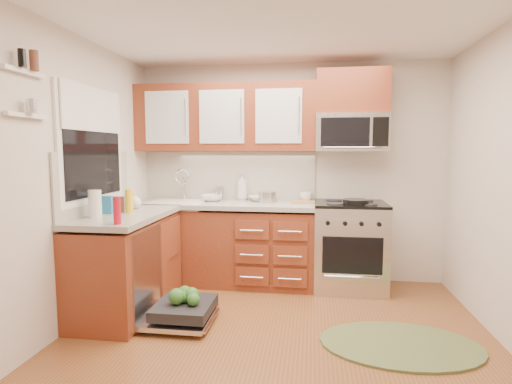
# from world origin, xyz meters

# --- Properties ---
(floor) EXTENTS (3.50, 3.50, 0.00)m
(floor) POSITION_xyz_m (0.00, 0.00, 0.00)
(floor) COLOR brown
(floor) RESTS_ON ground
(ceiling) EXTENTS (3.50, 3.50, 0.00)m
(ceiling) POSITION_xyz_m (0.00, 0.00, 2.50)
(ceiling) COLOR white
(ceiling) RESTS_ON ground
(wall_back) EXTENTS (3.50, 0.04, 2.50)m
(wall_back) POSITION_xyz_m (0.00, 1.75, 1.25)
(wall_back) COLOR beige
(wall_back) RESTS_ON ground
(wall_front) EXTENTS (3.50, 0.04, 2.50)m
(wall_front) POSITION_xyz_m (0.00, -1.75, 1.25)
(wall_front) COLOR beige
(wall_front) RESTS_ON ground
(wall_left) EXTENTS (0.04, 3.50, 2.50)m
(wall_left) POSITION_xyz_m (-1.75, 0.00, 1.25)
(wall_left) COLOR beige
(wall_left) RESTS_ON ground
(base_cabinet_back) EXTENTS (2.05, 0.60, 0.85)m
(base_cabinet_back) POSITION_xyz_m (-0.73, 1.45, 0.42)
(base_cabinet_back) COLOR #5B2A14
(base_cabinet_back) RESTS_ON ground
(base_cabinet_left) EXTENTS (0.60, 1.25, 0.85)m
(base_cabinet_left) POSITION_xyz_m (-1.45, 0.52, 0.42)
(base_cabinet_left) COLOR #5B2A14
(base_cabinet_left) RESTS_ON ground
(countertop_back) EXTENTS (2.07, 0.64, 0.05)m
(countertop_back) POSITION_xyz_m (-0.72, 1.44, 0.90)
(countertop_back) COLOR #A09D92
(countertop_back) RESTS_ON base_cabinet_back
(countertop_left) EXTENTS (0.64, 1.27, 0.05)m
(countertop_left) POSITION_xyz_m (-1.44, 0.53, 0.90)
(countertop_left) COLOR #A09D92
(countertop_left) RESTS_ON base_cabinet_left
(backsplash_back) EXTENTS (2.05, 0.02, 0.57)m
(backsplash_back) POSITION_xyz_m (-0.73, 1.74, 1.21)
(backsplash_back) COLOR #B1AE9F
(backsplash_back) RESTS_ON ground
(backsplash_left) EXTENTS (0.02, 1.25, 0.57)m
(backsplash_left) POSITION_xyz_m (-1.74, 0.52, 1.21)
(backsplash_left) COLOR #B1AE9F
(backsplash_left) RESTS_ON ground
(upper_cabinets) EXTENTS (2.05, 0.35, 0.75)m
(upper_cabinets) POSITION_xyz_m (-0.73, 1.57, 1.88)
(upper_cabinets) COLOR #5B2A14
(upper_cabinets) RESTS_ON ground
(cabinet_over_mw) EXTENTS (0.76, 0.35, 0.47)m
(cabinet_over_mw) POSITION_xyz_m (0.68, 1.57, 2.13)
(cabinet_over_mw) COLOR #5B2A14
(cabinet_over_mw) RESTS_ON ground
(range) EXTENTS (0.76, 0.64, 0.95)m
(range) POSITION_xyz_m (0.68, 1.43, 0.47)
(range) COLOR silver
(range) RESTS_ON ground
(microwave) EXTENTS (0.76, 0.38, 0.40)m
(microwave) POSITION_xyz_m (0.68, 1.55, 1.70)
(microwave) COLOR silver
(microwave) RESTS_ON ground
(sink) EXTENTS (0.62, 0.50, 0.26)m
(sink) POSITION_xyz_m (-1.25, 1.42, 0.80)
(sink) COLOR white
(sink) RESTS_ON ground
(dishwasher) EXTENTS (0.70, 0.60, 0.20)m
(dishwasher) POSITION_xyz_m (-0.86, 0.30, 0.10)
(dishwasher) COLOR silver
(dishwasher) RESTS_ON ground
(window) EXTENTS (0.03, 1.05, 1.05)m
(window) POSITION_xyz_m (-1.74, 0.50, 1.55)
(window) COLOR white
(window) RESTS_ON ground
(window_blind) EXTENTS (0.02, 0.96, 0.40)m
(window_blind) POSITION_xyz_m (-1.71, 0.50, 1.88)
(window_blind) COLOR white
(window_blind) RESTS_ON ground
(shelf_upper) EXTENTS (0.04, 0.40, 0.03)m
(shelf_upper) POSITION_xyz_m (-1.72, -0.35, 2.05)
(shelf_upper) COLOR white
(shelf_upper) RESTS_ON ground
(shelf_lower) EXTENTS (0.04, 0.40, 0.03)m
(shelf_lower) POSITION_xyz_m (-1.72, -0.35, 1.75)
(shelf_lower) COLOR white
(shelf_lower) RESTS_ON ground
(rug) EXTENTS (1.32, 0.94, 0.02)m
(rug) POSITION_xyz_m (0.96, 0.14, 0.01)
(rug) COLOR #59673B
(rug) RESTS_ON ground
(skillet) EXTENTS (0.32, 0.32, 0.05)m
(skillet) POSITION_xyz_m (0.72, 1.31, 0.97)
(skillet) COLOR black
(skillet) RESTS_ON range
(stock_pot) EXTENTS (0.24, 0.24, 0.12)m
(stock_pot) POSITION_xyz_m (-0.23, 1.51, 0.99)
(stock_pot) COLOR silver
(stock_pot) RESTS_ON countertop_back
(cutting_board) EXTENTS (0.28, 0.19, 0.02)m
(cutting_board) POSITION_xyz_m (0.18, 1.53, 0.93)
(cutting_board) COLOR tan
(cutting_board) RESTS_ON countertop_back
(canister) EXTENTS (0.10, 0.10, 0.16)m
(canister) POSITION_xyz_m (-0.82, 1.65, 1.01)
(canister) COLOR silver
(canister) RESTS_ON countertop_back
(paper_towel_roll) EXTENTS (0.14, 0.14, 0.24)m
(paper_towel_roll) POSITION_xyz_m (-1.60, 0.27, 1.05)
(paper_towel_roll) COLOR white
(paper_towel_roll) RESTS_ON countertop_left
(mustard_bottle) EXTENTS (0.08, 0.08, 0.22)m
(mustard_bottle) POSITION_xyz_m (-1.43, 0.58, 1.04)
(mustard_bottle) COLOR yellow
(mustard_bottle) RESTS_ON countertop_left
(red_bottle) EXTENTS (0.06, 0.06, 0.22)m
(red_bottle) POSITION_xyz_m (-1.26, 0.00, 1.03)
(red_bottle) COLOR red
(red_bottle) RESTS_ON countertop_left
(wooden_box) EXTENTS (0.17, 0.14, 0.15)m
(wooden_box) POSITION_xyz_m (-1.58, 0.57, 1.00)
(wooden_box) COLOR brown
(wooden_box) RESTS_ON countertop_left
(blue_carton) EXTENTS (0.11, 0.07, 0.16)m
(blue_carton) POSITION_xyz_m (-1.60, 0.50, 1.01)
(blue_carton) COLOR #2A87C4
(blue_carton) RESTS_ON countertop_left
(bowl_a) EXTENTS (0.32, 0.32, 0.06)m
(bowl_a) POSITION_xyz_m (-0.33, 1.60, 0.96)
(bowl_a) COLOR #999999
(bowl_a) RESTS_ON countertop_back
(bowl_b) EXTENTS (0.27, 0.27, 0.08)m
(bowl_b) POSITION_xyz_m (-0.88, 1.52, 0.96)
(bowl_b) COLOR #999999
(bowl_b) RESTS_ON countertop_back
(cup) EXTENTS (0.18, 0.18, 0.11)m
(cup) POSITION_xyz_m (0.20, 1.65, 0.98)
(cup) COLOR #999999
(cup) RESTS_ON countertop_back
(soap_bottle_a) EXTENTS (0.13, 0.13, 0.32)m
(soap_bottle_a) POSITION_xyz_m (-0.55, 1.68, 1.09)
(soap_bottle_a) COLOR #999999
(soap_bottle_a) RESTS_ON countertop_back
(soap_bottle_b) EXTENTS (0.09, 0.09, 0.18)m
(soap_bottle_b) POSITION_xyz_m (-1.62, 0.92, 1.02)
(soap_bottle_b) COLOR #999999
(soap_bottle_b) RESTS_ON countertop_left
(soap_bottle_c) EXTENTS (0.18, 0.18, 0.17)m
(soap_bottle_c) POSITION_xyz_m (-1.50, 0.84, 1.01)
(soap_bottle_c) COLOR #999999
(soap_bottle_c) RESTS_ON countertop_left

